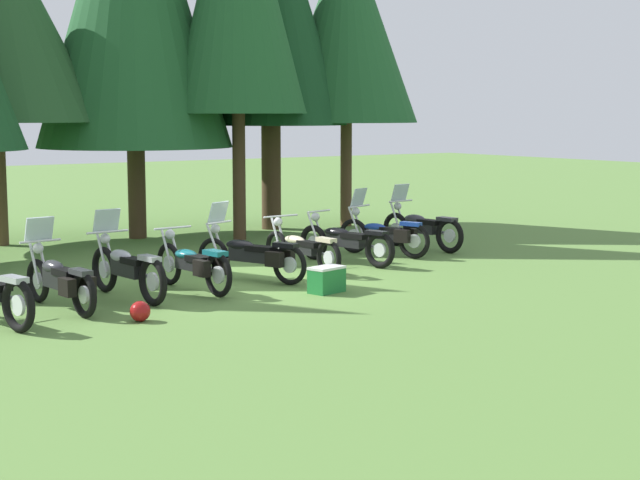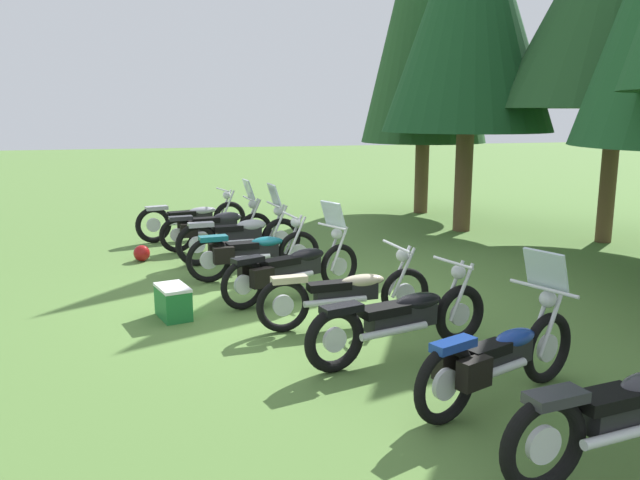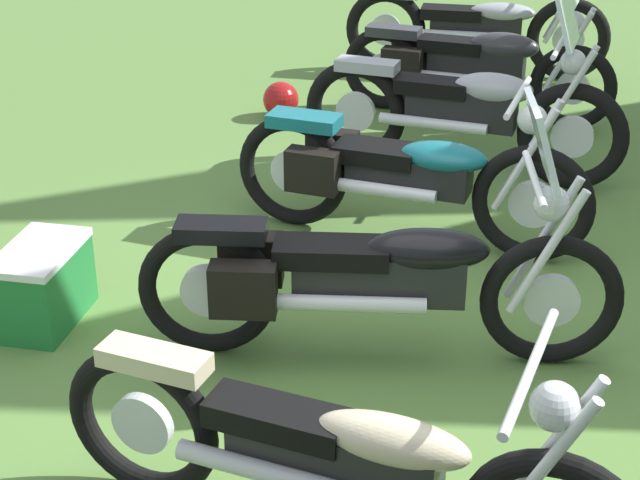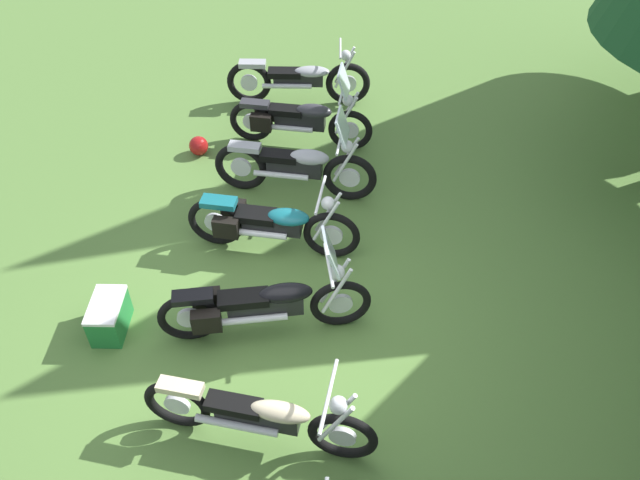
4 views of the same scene
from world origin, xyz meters
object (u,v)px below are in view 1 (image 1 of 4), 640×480
at_px(motorcycle_5, 301,248).
at_px(motorcycle_6, 345,241).
at_px(pine_tree_6, 347,23).
at_px(pine_tree_5, 270,3).
at_px(motorcycle_1, 61,280).
at_px(motorcycle_3, 194,264).
at_px(picnic_cooler, 327,280).
at_px(motorcycle_7, 385,234).
at_px(motorcycle_4, 252,254).
at_px(motorcycle_2, 127,268).
at_px(dropped_helmet, 140,311).
at_px(motorcycle_8, 421,227).

bearing_deg(motorcycle_5, motorcycle_6, -81.21).
distance_m(motorcycle_5, pine_tree_6, 8.86).
bearing_deg(pine_tree_5, motorcycle_1, -138.09).
relative_size(motorcycle_3, picnic_cooler, 3.38).
xyz_separation_m(motorcycle_5, pine_tree_5, (3.02, 6.08, 5.18)).
bearing_deg(motorcycle_6, pine_tree_6, -49.78).
xyz_separation_m(motorcycle_7, picnic_cooler, (-3.34, -2.78, -0.24)).
bearing_deg(pine_tree_6, motorcycle_4, -136.38).
bearing_deg(motorcycle_2, motorcycle_4, -87.99).
relative_size(motorcycle_3, pine_tree_6, 0.29).
height_order(motorcycle_3, pine_tree_5, pine_tree_5).
xyz_separation_m(motorcycle_3, pine_tree_5, (5.62, 6.86, 5.16)).
xyz_separation_m(motorcycle_1, motorcycle_4, (3.68, 0.69, 0.01)).
height_order(motorcycle_6, pine_tree_5, pine_tree_5).
height_order(motorcycle_2, motorcycle_3, motorcycle_2).
distance_m(motorcycle_6, dropped_helmet, 6.18).
distance_m(motorcycle_2, motorcycle_3, 1.19).
xyz_separation_m(motorcycle_2, picnic_cooler, (2.92, -1.35, -0.27)).
bearing_deg(motorcycle_3, motorcycle_1, 91.80).
distance_m(motorcycle_3, motorcycle_4, 1.36).
xyz_separation_m(motorcycle_3, picnic_cooler, (1.73, -1.34, -0.24)).
height_order(motorcycle_6, picnic_cooler, motorcycle_6).
xyz_separation_m(motorcycle_3, motorcycle_4, (1.31, 0.36, 0.02)).
height_order(motorcycle_4, motorcycle_6, motorcycle_4).
height_order(motorcycle_7, picnic_cooler, motorcycle_7).
distance_m(motorcycle_5, pine_tree_5, 8.54).
xyz_separation_m(motorcycle_1, motorcycle_5, (4.99, 1.10, -0.04)).
relative_size(motorcycle_7, picnic_cooler, 3.16).
distance_m(motorcycle_7, dropped_helmet, 7.52).
height_order(motorcycle_5, pine_tree_5, pine_tree_5).
bearing_deg(motorcycle_7, pine_tree_6, -47.90).
xyz_separation_m(motorcycle_5, motorcycle_8, (3.73, 1.02, 0.06)).
relative_size(motorcycle_8, pine_tree_6, 0.30).
bearing_deg(motorcycle_4, motorcycle_5, -94.48).
height_order(motorcycle_2, dropped_helmet, motorcycle_2).
bearing_deg(motorcycle_7, motorcycle_1, 82.59).
bearing_deg(motorcycle_8, motorcycle_5, 97.82).
xyz_separation_m(motorcycle_2, motorcycle_5, (3.79, 0.77, -0.06)).
relative_size(motorcycle_5, motorcycle_8, 1.01).
distance_m(motorcycle_3, picnic_cooler, 2.20).
height_order(motorcycle_6, pine_tree_6, pine_tree_6).
height_order(pine_tree_5, dropped_helmet, pine_tree_5).
relative_size(motorcycle_5, pine_tree_6, 0.30).
bearing_deg(dropped_helmet, motorcycle_4, 34.66).
bearing_deg(motorcycle_5, dropped_helmet, 116.87).
relative_size(motorcycle_3, motorcycle_7, 1.07).
distance_m(motorcycle_3, dropped_helmet, 2.47).
bearing_deg(motorcycle_2, motorcycle_3, -96.56).
relative_size(motorcycle_4, pine_tree_6, 0.29).
xyz_separation_m(picnic_cooler, dropped_helmet, (-3.46, -0.40, -0.07)).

